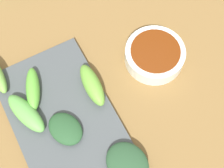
% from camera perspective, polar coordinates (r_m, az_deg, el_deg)
% --- Properties ---
extents(tabletop, '(2.10, 2.10, 0.02)m').
position_cam_1_polar(tabletop, '(0.61, -1.49, -1.88)').
color(tabletop, olive).
rests_on(tabletop, ground).
extents(sauce_bowl, '(0.11, 0.11, 0.03)m').
position_cam_1_polar(sauce_bowl, '(0.62, 7.26, 4.97)').
color(sauce_bowl, white).
rests_on(sauce_bowl, tabletop).
extents(serving_plate, '(0.17, 0.29, 0.01)m').
position_cam_1_polar(serving_plate, '(0.58, -7.78, -6.76)').
color(serving_plate, '#4A5154').
rests_on(serving_plate, tabletop).
extents(broccoli_stalk_0, '(0.03, 0.09, 0.03)m').
position_cam_1_polar(broccoli_stalk_0, '(0.58, -3.38, -0.15)').
color(broccoli_stalk_0, '#6FB23E').
rests_on(broccoli_stalk_0, serving_plate).
extents(broccoli_leafy_2, '(0.07, 0.08, 0.02)m').
position_cam_1_polar(broccoli_leafy_2, '(0.56, -7.90, -7.55)').
color(broccoli_leafy_2, '#29542E').
rests_on(broccoli_leafy_2, serving_plate).
extents(broccoli_stalk_3, '(0.05, 0.08, 0.03)m').
position_cam_1_polar(broccoli_stalk_3, '(0.60, -13.28, -0.84)').
color(broccoli_stalk_3, '#62B93D').
rests_on(broccoli_stalk_3, serving_plate).
extents(broccoli_stalk_4, '(0.06, 0.09, 0.03)m').
position_cam_1_polar(broccoli_stalk_4, '(0.58, -14.37, -4.84)').
color(broccoli_stalk_4, '#66B551').
rests_on(broccoli_stalk_4, serving_plate).
extents(broccoli_leafy_6, '(0.08, 0.09, 0.02)m').
position_cam_1_polar(broccoli_leafy_6, '(0.55, 2.64, -13.33)').
color(broccoli_leafy_6, '#2A5030').
rests_on(broccoli_leafy_6, serving_plate).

